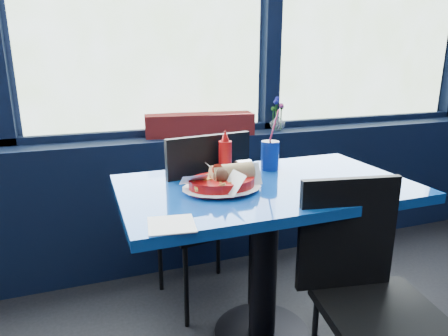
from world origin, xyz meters
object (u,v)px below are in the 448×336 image
Objects in this scene: planter_box at (200,124)px; ketchup_bottle at (225,156)px; near_table at (265,224)px; soda_cup at (270,155)px; food_basket at (223,181)px; flower_vase at (278,120)px; chair_near_back at (206,210)px; chair_near_front at (367,285)px.

ketchup_bottle is (-0.10, -0.72, -0.02)m from planter_box.
soda_cup reaches higher than near_table.
ketchup_bottle is at bearing -169.00° from soda_cup.
planter_box is 0.90m from food_basket.
planter_box is at bearing 101.51° from food_basket.
chair_near_back is at bearing -141.03° from flower_vase.
chair_near_front is at bearing 106.60° from chair_near_back.
chair_near_front is at bearing -25.14° from food_basket.
food_basket is at bearing -174.83° from near_table.
planter_box is at bearing 109.70° from chair_near_front.
planter_box is (-0.22, 1.30, 0.37)m from chair_near_front.
flower_vase is at bearing 60.07° from near_table.
flower_vase reaches higher than chair_near_front.
soda_cup is (0.24, 0.05, -0.02)m from ketchup_bottle.
food_basket is at bearing -112.62° from ketchup_bottle.
flower_vase is at bearing 60.07° from soda_cup.
near_table is 1.02m from flower_vase.
chair_near_front is 1.37m from planter_box.
flower_vase is at bearing 87.09° from chair_near_front.
ketchup_bottle is at bearing -90.50° from planter_box.
flower_vase is at bearing 73.99° from food_basket.
ketchup_bottle is at bearing 131.50° from near_table.
near_table is 0.36m from chair_near_back.
near_table is at bearing 108.96° from chair_near_back.
food_basket is at bearing 142.84° from chair_near_front.
ketchup_bottle reaches higher than food_basket.
near_table is 4.26× the size of soda_cup.
near_table is 0.48m from chair_near_front.
ketchup_bottle reaches higher than chair_near_front.
food_basket is (-0.69, -0.87, -0.08)m from flower_vase.
chair_near_back is 0.42m from soda_cup.
soda_cup reaches higher than food_basket.
soda_cup is (0.14, -0.67, -0.04)m from planter_box.
flower_vase is (0.30, 1.29, 0.37)m from chair_near_front.
food_basket is at bearing -93.35° from planter_box.
chair_near_back is 0.36m from ketchup_bottle.
planter_box is at bearing 178.33° from flower_vase.
chair_near_front is at bearing -61.45° from ketchup_bottle.
ketchup_bottle is at bearing 128.84° from chair_near_front.
flower_vase is 0.94m from ketchup_bottle.
chair_near_front is 0.84m from chair_near_back.
planter_box reaches higher than food_basket.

